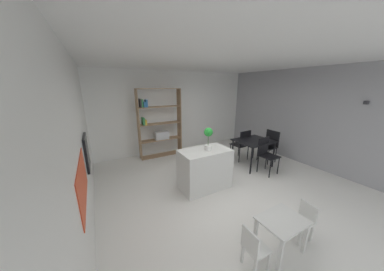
# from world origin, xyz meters

# --- Properties ---
(ground_plane) EXTENTS (8.63, 8.63, 0.00)m
(ground_plane) POSITION_xyz_m (0.00, 0.00, 0.00)
(ground_plane) COLOR silver
(ceiling_slab) EXTENTS (6.28, 5.97, 0.06)m
(ceiling_slab) POSITION_xyz_m (0.00, 0.00, 2.77)
(ceiling_slab) COLOR white
(ceiling_slab) RESTS_ON ground_plane
(back_partition) EXTENTS (6.28, 0.06, 2.74)m
(back_partition) POSITION_xyz_m (0.00, 2.96, 1.37)
(back_partition) COLOR white
(back_partition) RESTS_ON ground_plane
(right_partition_gray) EXTENTS (0.06, 5.97, 2.74)m
(right_partition_gray) POSITION_xyz_m (3.11, 0.00, 1.37)
(right_partition_gray) COLOR #9E9EA3
(right_partition_gray) RESTS_ON ground_plane
(tall_cabinet_run_left) EXTENTS (0.65, 5.39, 2.74)m
(tall_cabinet_run_left) POSITION_xyz_m (-2.76, 0.00, 1.37)
(tall_cabinet_run_left) COLOR silver
(tall_cabinet_run_left) RESTS_ON ground_plane
(cabinet_niche_splashback) EXTENTS (0.01, 1.14, 0.53)m
(cabinet_niche_splashback) POSITION_xyz_m (-2.43, -0.43, 1.11)
(cabinet_niche_splashback) COLOR #CC4223
(cabinet_niche_splashback) RESTS_ON ground_plane
(built_in_oven) EXTENTS (0.06, 0.59, 0.61)m
(built_in_oven) POSITION_xyz_m (-2.41, 0.76, 1.10)
(built_in_oven) COLOR black
(built_in_oven) RESTS_ON ground_plane
(kitchen_island) EXTENTS (1.10, 0.64, 0.90)m
(kitchen_island) POSITION_xyz_m (-0.20, 0.27, 0.45)
(kitchen_island) COLOR silver
(kitchen_island) RESTS_ON ground_plane
(potted_plant_on_island) EXTENTS (0.19, 0.19, 0.49)m
(potted_plant_on_island) POSITION_xyz_m (-0.14, 0.25, 1.20)
(potted_plant_on_island) COLOR white
(potted_plant_on_island) RESTS_ON kitchen_island
(open_bookshelf) EXTENTS (1.38, 0.30, 2.17)m
(open_bookshelf) POSITION_xyz_m (-0.46, 2.60, 1.04)
(open_bookshelf) COLOR #997551
(open_bookshelf) RESTS_ON ground_plane
(child_table) EXTENTS (0.61, 0.46, 0.52)m
(child_table) POSITION_xyz_m (-0.18, -1.60, 0.42)
(child_table) COLOR silver
(child_table) RESTS_ON ground_plane
(child_chair_right) EXTENTS (0.33, 0.33, 0.56)m
(child_chair_right) POSITION_xyz_m (0.34, -1.61, 0.31)
(child_chair_right) COLOR silver
(child_chair_right) RESTS_ON ground_plane
(child_chair_left) EXTENTS (0.28, 0.28, 0.59)m
(child_chair_left) POSITION_xyz_m (-0.70, -1.60, 0.32)
(child_chair_left) COLOR silver
(child_chair_left) RESTS_ON ground_plane
(dining_table) EXTENTS (1.00, 0.84, 0.77)m
(dining_table) POSITION_xyz_m (1.63, 0.56, 0.68)
(dining_table) COLOR black
(dining_table) RESTS_ON ground_plane
(dining_chair_far) EXTENTS (0.47, 0.47, 0.96)m
(dining_chair_far) POSITION_xyz_m (1.63, 1.00, 0.57)
(dining_chair_far) COLOR black
(dining_chair_far) RESTS_ON ground_plane
(dining_chair_window_side) EXTENTS (0.41, 0.44, 0.95)m
(dining_chair_window_side) POSITION_xyz_m (2.34, 0.56, 0.57)
(dining_chair_window_side) COLOR black
(dining_chair_window_side) RESTS_ON ground_plane
(dining_chair_near) EXTENTS (0.44, 0.45, 0.94)m
(dining_chair_near) POSITION_xyz_m (1.62, 0.12, 0.56)
(dining_chair_near) COLOR black
(dining_chair_near) RESTS_ON ground_plane
(wall_sconce_back) EXTENTS (0.08, 0.08, 0.08)m
(wall_sconce_back) POSITION_xyz_m (3.03, -1.17, 1.89)
(wall_sconce_back) COLOR #333338
(wall_sconce_back) RESTS_ON ground_plane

